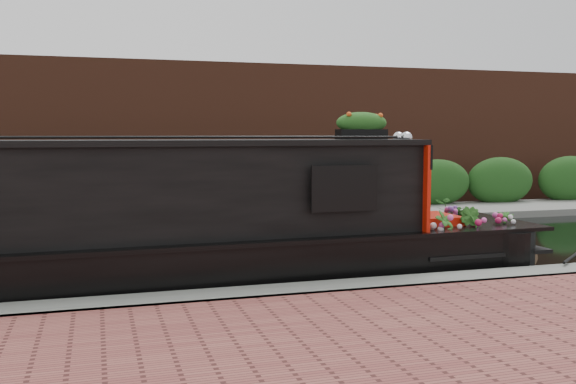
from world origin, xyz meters
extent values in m
plane|color=black|center=(0.00, 0.00, 0.00)|extent=(80.00, 80.00, 0.00)
cube|color=slate|center=(0.00, -3.30, 0.00)|extent=(40.00, 0.60, 0.50)
cube|color=slate|center=(0.00, 4.20, 0.00)|extent=(40.00, 2.40, 0.34)
cube|color=#1D4717|center=(0.00, 5.10, 0.00)|extent=(40.00, 1.10, 2.80)
cube|color=#572C1D|center=(0.00, 7.20, 0.00)|extent=(40.00, 1.00, 8.00)
cube|color=black|center=(-2.20, -1.93, 1.30)|extent=(8.46, 1.83, 1.23)
cube|color=black|center=(-2.20, -1.93, 1.96)|extent=(8.60, 1.97, 0.07)
cube|color=red|center=(2.03, -1.93, 1.30)|extent=(0.10, 1.60, 1.23)
cube|color=black|center=(0.82, -2.75, 1.37)|extent=(0.82, 0.05, 0.50)
cube|color=red|center=(2.51, -1.93, 0.64)|extent=(0.75, 0.84, 0.46)
sphere|color=silver|center=(2.04, -2.06, 2.02)|extent=(0.16, 0.16, 0.16)
sphere|color=silver|center=(2.04, -1.81, 2.02)|extent=(0.16, 0.16, 0.16)
cube|color=black|center=(1.39, -1.93, 2.07)|extent=(0.73, 0.26, 0.14)
ellipsoid|color=#DF5218|center=(1.39, -1.93, 2.25)|extent=(0.79, 0.27, 0.22)
imported|color=#275D1F|center=(2.38, -2.58, 0.71)|extent=(0.37, 0.30, 0.60)
imported|color=#275D1F|center=(2.89, -2.45, 0.72)|extent=(0.42, 0.43, 0.62)
imported|color=#275D1F|center=(3.19, -1.48, 0.72)|extent=(0.60, 0.54, 0.62)
imported|color=#275D1F|center=(3.58, -2.24, 0.66)|extent=(0.39, 0.39, 0.50)
imported|color=#275D1F|center=(2.46, -1.23, 0.71)|extent=(0.22, 0.31, 0.59)
cylinder|color=#8A6548|center=(4.16, -1.93, 0.15)|extent=(0.30, 0.34, 0.30)
camera|label=1|loc=(-2.24, -10.41, 2.07)|focal=40.00mm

